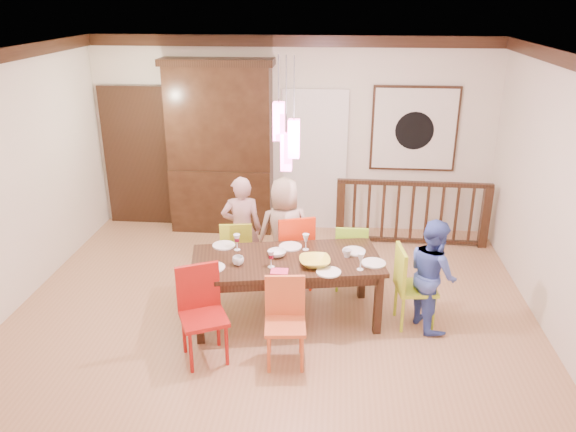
# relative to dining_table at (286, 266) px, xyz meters

# --- Properties ---
(floor) EXTENTS (6.00, 6.00, 0.00)m
(floor) POSITION_rel_dining_table_xyz_m (-0.17, 0.26, -0.66)
(floor) COLOR #AC7B53
(floor) RESTS_ON ground
(ceiling) EXTENTS (6.00, 6.00, 0.00)m
(ceiling) POSITION_rel_dining_table_xyz_m (-0.17, 0.26, 2.24)
(ceiling) COLOR white
(ceiling) RESTS_ON wall_back
(wall_back) EXTENTS (6.00, 0.00, 6.00)m
(wall_back) POSITION_rel_dining_table_xyz_m (-0.17, 2.76, 0.79)
(wall_back) COLOR silver
(wall_back) RESTS_ON floor
(wall_left) EXTENTS (0.00, 5.00, 5.00)m
(wall_left) POSITION_rel_dining_table_xyz_m (-3.17, 0.26, 0.79)
(wall_left) COLOR silver
(wall_left) RESTS_ON floor
(wall_right) EXTENTS (0.00, 5.00, 5.00)m
(wall_right) POSITION_rel_dining_table_xyz_m (2.83, 0.26, 0.79)
(wall_right) COLOR silver
(wall_right) RESTS_ON floor
(crown_molding) EXTENTS (6.00, 5.00, 0.16)m
(crown_molding) POSITION_rel_dining_table_xyz_m (-0.17, 0.26, 2.16)
(crown_molding) COLOR black
(crown_molding) RESTS_ON wall_back
(panel_door) EXTENTS (1.04, 0.07, 2.24)m
(panel_door) POSITION_rel_dining_table_xyz_m (-2.57, 2.71, 0.39)
(panel_door) COLOR black
(panel_door) RESTS_ON wall_back
(white_doorway) EXTENTS (0.97, 0.05, 2.22)m
(white_doorway) POSITION_rel_dining_table_xyz_m (0.18, 2.72, 0.39)
(white_doorway) COLOR silver
(white_doorway) RESTS_ON wall_back
(painting) EXTENTS (1.25, 0.06, 1.25)m
(painting) POSITION_rel_dining_table_xyz_m (1.63, 2.72, 0.94)
(painting) COLOR black
(painting) RESTS_ON wall_back
(pendant_cluster) EXTENTS (0.27, 0.21, 1.14)m
(pendant_cluster) POSITION_rel_dining_table_xyz_m (0.00, -0.00, 1.44)
(pendant_cluster) COLOR #ED479B
(pendant_cluster) RESTS_ON ceiling
(dining_table) EXTENTS (2.19, 1.30, 0.75)m
(dining_table) POSITION_rel_dining_table_xyz_m (0.00, 0.00, 0.00)
(dining_table) COLOR black
(dining_table) RESTS_ON floor
(chair_far_left) EXTENTS (0.45, 0.45, 0.87)m
(chair_far_left) POSITION_rel_dining_table_xyz_m (-0.70, 0.81, -0.17)
(chair_far_left) COLOR #B2C528
(chair_far_left) RESTS_ON floor
(chair_far_mid) EXTENTS (0.56, 0.56, 0.98)m
(chair_far_mid) POSITION_rel_dining_table_xyz_m (0.01, 0.78, -0.10)
(chair_far_mid) COLOR red
(chair_far_mid) RESTS_ON floor
(chair_far_right) EXTENTS (0.39, 0.39, 0.86)m
(chair_far_right) POSITION_rel_dining_table_xyz_m (0.72, 0.82, -0.17)
(chair_far_right) COLOR #87CC25
(chair_far_right) RESTS_ON floor
(chair_near_left) EXTENTS (0.58, 0.58, 0.97)m
(chair_near_left) POSITION_rel_dining_table_xyz_m (-0.74, -0.83, -0.11)
(chair_near_left) COLOR #9C1410
(chair_near_left) RESTS_ON floor
(chair_near_mid) EXTENTS (0.43, 0.43, 0.88)m
(chair_near_mid) POSITION_rel_dining_table_xyz_m (0.06, -0.82, -0.16)
(chair_near_mid) COLOR #C9582D
(chair_near_mid) RESTS_ON floor
(chair_end_right) EXTENTS (0.46, 0.46, 0.92)m
(chair_end_right) POSITION_rel_dining_table_xyz_m (1.42, 0.02, -0.14)
(chair_end_right) COLOR #B3D227
(chair_end_right) RESTS_ON floor
(china_hutch) EXTENTS (1.64, 0.46, 2.59)m
(china_hutch) POSITION_rel_dining_table_xyz_m (-1.22, 2.55, 0.63)
(china_hutch) COLOR black
(china_hutch) RESTS_ON floor
(balustrade) EXTENTS (2.19, 0.12, 0.96)m
(balustrade) POSITION_rel_dining_table_xyz_m (1.63, 2.21, -0.16)
(balustrade) COLOR black
(balustrade) RESTS_ON floor
(person_far_left) EXTENTS (0.55, 0.41, 1.38)m
(person_far_left) POSITION_rel_dining_table_xyz_m (-0.64, 0.90, 0.03)
(person_far_left) COLOR #D09EA2
(person_far_left) RESTS_ON floor
(person_far_mid) EXTENTS (0.77, 0.60, 1.40)m
(person_far_mid) POSITION_rel_dining_table_xyz_m (-0.10, 0.82, 0.04)
(person_far_mid) COLOR tan
(person_far_mid) RESTS_ON floor
(person_end_right) EXTENTS (0.65, 0.73, 1.25)m
(person_end_right) POSITION_rel_dining_table_xyz_m (1.58, 0.02, -0.04)
(person_end_right) COLOR #435CBB
(person_end_right) RESTS_ON floor
(serving_bowl) EXTENTS (0.37, 0.37, 0.08)m
(serving_bowl) POSITION_rel_dining_table_xyz_m (0.31, -0.13, 0.13)
(serving_bowl) COLOR yellow
(serving_bowl) RESTS_ON dining_table
(small_bowl) EXTENTS (0.27, 0.27, 0.06)m
(small_bowl) POSITION_rel_dining_table_xyz_m (-0.11, 0.05, 0.12)
(small_bowl) COLOR white
(small_bowl) RESTS_ON dining_table
(cup_left) EXTENTS (0.14, 0.14, 0.10)m
(cup_left) POSITION_rel_dining_table_xyz_m (-0.50, -0.20, 0.13)
(cup_left) COLOR silver
(cup_left) RESTS_ON dining_table
(cup_right) EXTENTS (0.11, 0.11, 0.09)m
(cup_right) POSITION_rel_dining_table_xyz_m (0.66, 0.10, 0.13)
(cup_right) COLOR silver
(cup_right) RESTS_ON dining_table
(plate_far_left) EXTENTS (0.26, 0.26, 0.01)m
(plate_far_left) POSITION_rel_dining_table_xyz_m (-0.75, 0.27, 0.09)
(plate_far_left) COLOR white
(plate_far_left) RESTS_ON dining_table
(plate_far_mid) EXTENTS (0.26, 0.26, 0.01)m
(plate_far_mid) POSITION_rel_dining_table_xyz_m (0.02, 0.30, 0.09)
(plate_far_mid) COLOR white
(plate_far_mid) RESTS_ON dining_table
(plate_far_right) EXTENTS (0.26, 0.26, 0.01)m
(plate_far_right) POSITION_rel_dining_table_xyz_m (0.74, 0.24, 0.09)
(plate_far_right) COLOR white
(plate_far_right) RESTS_ON dining_table
(plate_near_left) EXTENTS (0.26, 0.26, 0.01)m
(plate_near_left) POSITION_rel_dining_table_xyz_m (-0.75, -0.29, 0.09)
(plate_near_left) COLOR white
(plate_near_left) RESTS_ON dining_table
(plate_near_mid) EXTENTS (0.26, 0.26, 0.01)m
(plate_near_mid) POSITION_rel_dining_table_xyz_m (0.47, -0.29, 0.09)
(plate_near_mid) COLOR white
(plate_near_mid) RESTS_ON dining_table
(plate_end_right) EXTENTS (0.26, 0.26, 0.01)m
(plate_end_right) POSITION_rel_dining_table_xyz_m (0.94, -0.04, 0.09)
(plate_end_right) COLOR white
(plate_end_right) RESTS_ON dining_table
(wine_glass_a) EXTENTS (0.08, 0.08, 0.19)m
(wine_glass_a) POSITION_rel_dining_table_xyz_m (-0.57, 0.17, 0.18)
(wine_glass_a) COLOR #590C19
(wine_glass_a) RESTS_ON dining_table
(wine_glass_b) EXTENTS (0.08, 0.08, 0.19)m
(wine_glass_b) POSITION_rel_dining_table_xyz_m (0.20, 0.25, 0.18)
(wine_glass_b) COLOR silver
(wine_glass_b) RESTS_ON dining_table
(wine_glass_c) EXTENTS (0.08, 0.08, 0.19)m
(wine_glass_c) POSITION_rel_dining_table_xyz_m (-0.14, -0.22, 0.18)
(wine_glass_c) COLOR #590C19
(wine_glass_c) RESTS_ON dining_table
(wine_glass_d) EXTENTS (0.08, 0.08, 0.19)m
(wine_glass_d) POSITION_rel_dining_table_xyz_m (0.79, -0.20, 0.18)
(wine_glass_d) COLOR silver
(wine_glass_d) RESTS_ON dining_table
(napkin) EXTENTS (0.18, 0.14, 0.01)m
(napkin) POSITION_rel_dining_table_xyz_m (-0.04, -0.33, 0.09)
(napkin) COLOR #D83359
(napkin) RESTS_ON dining_table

